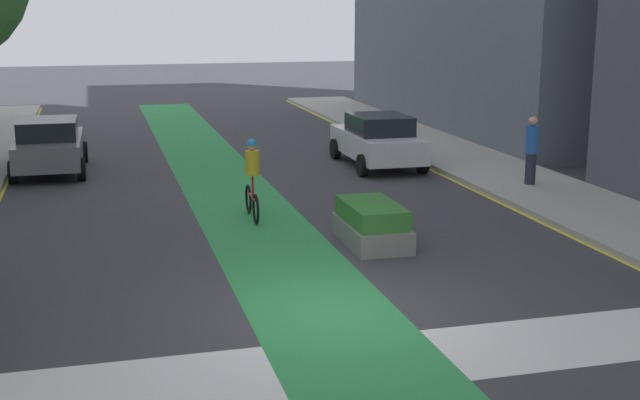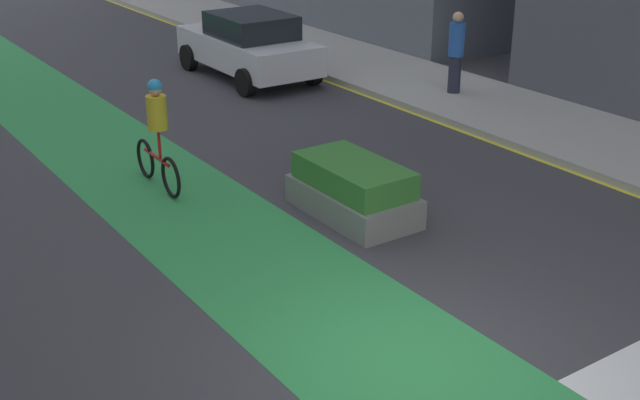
# 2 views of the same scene
# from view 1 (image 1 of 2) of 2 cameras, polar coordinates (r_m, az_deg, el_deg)

# --- Properties ---
(ground_plane) EXTENTS (120.00, 120.00, 0.00)m
(ground_plane) POSITION_cam_1_polar(r_m,az_deg,el_deg) (13.53, 1.14, -7.51)
(ground_plane) COLOR #38383D
(bike_lane_paint) EXTENTS (2.40, 60.00, 0.01)m
(bike_lane_paint) POSITION_cam_1_polar(r_m,az_deg,el_deg) (13.47, 0.18, -7.58)
(bike_lane_paint) COLOR #2D8C47
(bike_lane_paint) RESTS_ON ground_plane
(crosswalk_band) EXTENTS (12.00, 1.80, 0.01)m
(crosswalk_band) POSITION_cam_1_polar(r_m,az_deg,el_deg) (11.77, 3.89, -10.76)
(crosswalk_band) COLOR silver
(crosswalk_band) RESTS_ON ground_plane
(car_white_right_far) EXTENTS (2.06, 4.22, 1.57)m
(car_white_right_far) POSITION_cam_1_polar(r_m,az_deg,el_deg) (25.55, 3.90, 4.06)
(car_white_right_far) COLOR silver
(car_white_right_far) RESTS_ON ground_plane
(car_grey_left_far) EXTENTS (2.08, 4.23, 1.57)m
(car_grey_left_far) POSITION_cam_1_polar(r_m,az_deg,el_deg) (25.74, -17.76, 3.54)
(car_grey_left_far) COLOR slate
(car_grey_left_far) RESTS_ON ground_plane
(cyclist_in_lane) EXTENTS (0.32, 1.73, 1.86)m
(cyclist_in_lane) POSITION_cam_1_polar(r_m,az_deg,el_deg) (19.07, -4.59, 1.53)
(cyclist_in_lane) COLOR black
(cyclist_in_lane) RESTS_ON ground_plane
(pedestrian_sidewalk_right_a) EXTENTS (0.34, 0.34, 1.78)m
(pedestrian_sidewalk_right_a) POSITION_cam_1_polar(r_m,az_deg,el_deg) (22.82, 14.06, 3.31)
(pedestrian_sidewalk_right_a) COLOR #262638
(pedestrian_sidewalk_right_a) RESTS_ON sidewalk_right
(median_planter) EXTENTS (1.12, 2.09, 0.85)m
(median_planter) POSITION_cam_1_polar(r_m,az_deg,el_deg) (17.18, 3.51, -1.67)
(median_planter) COLOR slate
(median_planter) RESTS_ON ground_plane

